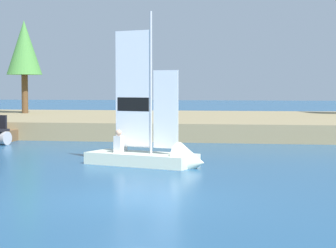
# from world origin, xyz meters

# --- Properties ---
(ground_plane) EXTENTS (200.00, 200.00, 0.00)m
(ground_plane) POSITION_xyz_m (0.00, 0.00, 0.00)
(ground_plane) COLOR navy
(shore_bank) EXTENTS (80.00, 15.62, 0.86)m
(shore_bank) POSITION_xyz_m (0.00, 22.41, 0.43)
(shore_bank) COLOR #897A56
(shore_bank) RESTS_ON ground
(shoreline_tree_left) EXTENTS (2.23, 2.23, 5.87)m
(shoreline_tree_left) POSITION_xyz_m (-12.11, 24.47, 4.95)
(shoreline_tree_left) COLOR brown
(shoreline_tree_left) RESTS_ON shore_bank
(sailboat) EXTENTS (4.29, 2.60, 5.41)m
(sailboat) POSITION_xyz_m (-0.35, 6.06, 0.36)
(sailboat) COLOR silver
(sailboat) RESTS_ON ground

